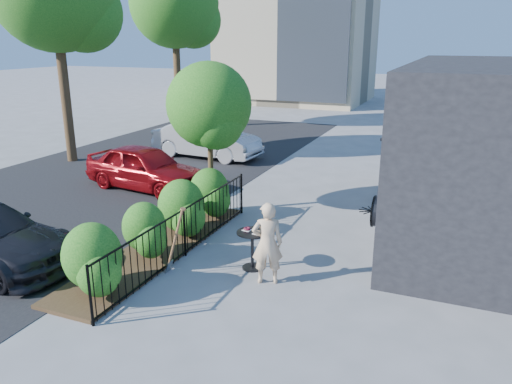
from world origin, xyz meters
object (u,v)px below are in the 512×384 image
at_px(woman, 267,243).
at_px(car_red, 145,167).
at_px(patio_tree, 211,110).
at_px(street_tree_far, 175,9).
at_px(cafe_table, 252,243).
at_px(car_silver, 207,139).
at_px(shovel, 174,244).

bearing_deg(woman, car_red, -60.04).
relative_size(patio_tree, car_red, 0.98).
height_order(street_tree_far, car_red, street_tree_far).
bearing_deg(street_tree_far, cafe_table, -54.35).
height_order(woman, car_silver, woman).
xyz_separation_m(street_tree_far, shovel, (8.68, -14.77, -5.28)).
bearing_deg(car_silver, shovel, -151.04).
height_order(street_tree_far, shovel, street_tree_far).
height_order(shovel, car_red, shovel).
bearing_deg(woman, patio_tree, -71.52).
bearing_deg(car_red, patio_tree, -103.50).
relative_size(cafe_table, woman, 0.53).
height_order(patio_tree, cafe_table, patio_tree).
bearing_deg(car_silver, woman, -141.35).
height_order(cafe_table, car_silver, car_silver).
distance_m(woman, shovel, 1.88).
xyz_separation_m(street_tree_far, car_silver, (4.47, -5.43, -5.20)).
bearing_deg(patio_tree, car_silver, 119.26).
xyz_separation_m(cafe_table, shovel, (-1.34, -0.80, 0.08)).
bearing_deg(street_tree_far, patio_tree, -55.49).
distance_m(woman, car_red, 7.30).
relative_size(street_tree_far, car_silver, 1.90).
height_order(patio_tree, car_silver, patio_tree).
relative_size(patio_tree, car_silver, 0.90).
bearing_deg(shovel, cafe_table, 30.62).
bearing_deg(car_red, car_silver, 11.55).
relative_size(shovel, car_silver, 0.33).
height_order(street_tree_far, cafe_table, street_tree_far).
height_order(car_red, car_silver, car_silver).
distance_m(woman, car_silver, 10.84).
distance_m(cafe_table, shovel, 1.56).
height_order(patio_tree, woman, patio_tree).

